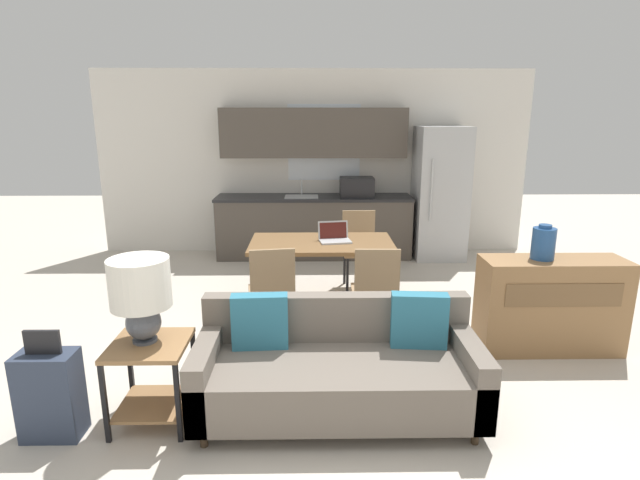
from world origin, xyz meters
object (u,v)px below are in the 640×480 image
(refrigerator, at_px, (440,193))
(dining_chair_near_right, at_px, (375,289))
(vase, at_px, (543,243))
(laptop, at_px, (334,236))
(side_table, at_px, (151,369))
(dining_table, at_px, (322,248))
(couch, at_px, (337,367))
(table_lamp, at_px, (141,291))
(dining_chair_far_right, at_px, (360,245))
(dining_chair_near_left, at_px, (272,289))
(credenza, at_px, (550,305))
(suitcase, at_px, (50,394))

(refrigerator, distance_m, dining_chair_near_right, 3.14)
(vase, distance_m, laptop, 2.02)
(side_table, bearing_deg, dining_table, 59.02)
(dining_table, relative_size, couch, 0.77)
(couch, bearing_deg, dining_table, 92.34)
(table_lamp, bearing_deg, dining_table, 57.95)
(refrigerator, xyz_separation_m, couch, (-1.68, -3.95, -0.62))
(dining_table, relative_size, laptop, 4.20)
(dining_table, xyz_separation_m, table_lamp, (-1.23, -1.96, 0.25))
(vase, bearing_deg, laptop, 151.16)
(couch, height_order, side_table, couch)
(refrigerator, distance_m, laptop, 2.60)
(refrigerator, bearing_deg, side_table, -125.95)
(dining_table, height_order, dining_chair_far_right, dining_chair_far_right)
(side_table, bearing_deg, vase, 18.85)
(vase, distance_m, dining_chair_near_left, 2.42)
(couch, xyz_separation_m, dining_chair_near_left, (-0.54, 1.12, 0.19))
(dining_chair_far_right, bearing_deg, credenza, -50.39)
(vase, xyz_separation_m, dining_chair_near_left, (-2.37, 0.18, -0.47))
(refrigerator, height_order, dining_chair_far_right, refrigerator)
(credenza, bearing_deg, refrigerator, 94.94)
(credenza, height_order, dining_chair_near_left, dining_chair_near_left)
(credenza, distance_m, dining_chair_near_left, 2.49)
(dining_chair_far_right, relative_size, dining_chair_near_left, 1.00)
(vase, bearing_deg, side_table, -161.15)
(refrigerator, height_order, dining_chair_near_right, refrigerator)
(dining_table, bearing_deg, vase, -26.16)
(refrigerator, height_order, credenza, refrigerator)
(vase, bearing_deg, couch, -152.71)
(couch, relative_size, side_table, 3.33)
(couch, xyz_separation_m, suitcase, (-1.88, -0.27, -0.03))
(table_lamp, height_order, laptop, table_lamp)
(dining_table, distance_m, credenza, 2.24)
(couch, bearing_deg, dining_chair_far_right, 81.42)
(dining_table, distance_m, laptop, 0.18)
(credenza, relative_size, dining_chair_near_right, 1.34)
(dining_table, relative_size, dining_chair_near_left, 1.62)
(refrigerator, xyz_separation_m, suitcase, (-3.56, -4.22, -0.65))
(refrigerator, relative_size, dining_table, 1.27)
(refrigerator, bearing_deg, couch, -113.01)
(dining_chair_far_right, relative_size, laptop, 2.60)
(refrigerator, xyz_separation_m, dining_chair_far_right, (-1.28, -1.30, -0.43))
(credenza, distance_m, vase, 0.58)
(credenza, distance_m, laptop, 2.16)
(table_lamp, bearing_deg, side_table, -41.05)
(laptop, bearing_deg, refrigerator, 42.45)
(refrigerator, xyz_separation_m, table_lamp, (-2.98, -4.03, -0.01))
(refrigerator, distance_m, credenza, 3.08)
(dining_chair_near_left, relative_size, suitcase, 1.23)
(table_lamp, bearing_deg, couch, 3.80)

